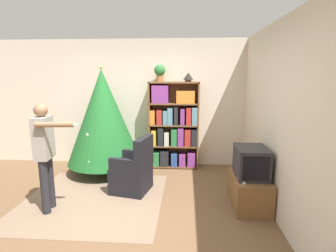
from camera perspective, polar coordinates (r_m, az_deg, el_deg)
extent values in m
plane|color=brown|center=(3.90, -9.77, -17.97)|extent=(14.00, 14.00, 0.00)
cube|color=beige|center=(5.55, -4.99, 4.97)|extent=(8.00, 0.10, 2.60)
cube|color=beige|center=(3.58, 24.20, 0.75)|extent=(0.10, 8.00, 2.60)
cube|color=#7F6651|center=(4.33, -15.83, -15.07)|extent=(2.09, 2.05, 0.01)
cube|color=brown|center=(5.36, -3.92, 0.19)|extent=(0.03, 0.33, 1.75)
cube|color=brown|center=(5.31, 6.50, 0.06)|extent=(0.03, 0.33, 1.75)
cube|color=brown|center=(5.22, 1.31, 9.45)|extent=(1.00, 0.33, 0.03)
cube|color=brown|center=(5.47, 1.35, 0.44)|extent=(1.00, 0.01, 1.75)
cube|color=brown|center=(5.54, 1.23, -8.51)|extent=(0.97, 0.33, 0.03)
cube|color=#2D7A42|center=(5.48, -2.59, -7.01)|extent=(0.14, 0.26, 0.28)
cube|color=#232328|center=(5.47, -0.71, -6.85)|extent=(0.17, 0.29, 0.31)
cube|color=#284C93|center=(5.45, 1.38, -7.21)|extent=(0.12, 0.24, 0.26)
cube|color=#843889|center=(5.48, 3.14, -7.18)|extent=(0.13, 0.31, 0.25)
cube|color=#843889|center=(5.44, 5.08, -7.17)|extent=(0.15, 0.24, 0.28)
cube|color=brown|center=(5.41, 1.25, -4.20)|extent=(0.97, 0.33, 0.03)
cube|color=gold|center=(5.39, -2.99, -2.42)|extent=(0.09, 0.31, 0.31)
cube|color=#232328|center=(5.37, -1.51, -2.16)|extent=(0.11, 0.31, 0.36)
cube|color=beige|center=(5.35, -0.25, -2.70)|extent=(0.09, 0.27, 0.27)
cube|color=#2D7A42|center=(5.35, 1.37, -2.35)|extent=(0.11, 0.30, 0.34)
cube|color=#843889|center=(5.32, 2.78, -2.29)|extent=(0.12, 0.25, 0.36)
cube|color=#B22D28|center=(5.32, 4.27, -2.46)|extent=(0.12, 0.25, 0.34)
cube|color=#232328|center=(5.31, 5.67, -2.49)|extent=(0.11, 0.24, 0.34)
cube|color=brown|center=(5.31, 1.27, 0.29)|extent=(0.97, 0.33, 0.03)
cube|color=orange|center=(5.29, -3.30, 1.94)|extent=(0.10, 0.27, 0.28)
cube|color=#B22D28|center=(5.28, -1.80, 1.99)|extent=(0.10, 0.29, 0.29)
cube|color=#5B899E|center=(5.25, -0.57, 1.85)|extent=(0.09, 0.24, 0.28)
cube|color=#5B899E|center=(5.25, 0.50, 2.19)|extent=(0.10, 0.26, 0.34)
cube|color=#232328|center=(5.23, 1.77, 2.27)|extent=(0.07, 0.25, 0.36)
cube|color=#843889|center=(5.26, 3.19, 2.12)|extent=(0.08, 0.31, 0.32)
cube|color=#B22D28|center=(5.26, 4.52, 2.22)|extent=(0.10, 0.31, 0.34)
cube|color=#5B899E|center=(5.24, 5.78, 2.20)|extent=(0.10, 0.27, 0.35)
cube|color=brown|center=(5.25, 1.29, 4.91)|extent=(0.97, 0.33, 0.03)
cube|color=#843889|center=(5.23, -1.66, 6.95)|extent=(0.32, 0.29, 0.35)
cube|color=orange|center=(5.21, 3.85, 6.35)|extent=(0.36, 0.30, 0.24)
cube|color=brown|center=(4.07, 17.27, -13.41)|extent=(0.49, 0.79, 0.46)
cube|color=#28282D|center=(3.91, 17.64, -7.48)|extent=(0.42, 0.54, 0.43)
cube|color=black|center=(3.66, 18.64, -8.81)|extent=(0.34, 0.01, 0.33)
cube|color=white|center=(3.73, 16.09, -11.58)|extent=(0.04, 0.12, 0.02)
cylinder|color=#4C3323|center=(5.38, -13.39, -9.17)|extent=(0.36, 0.36, 0.10)
cylinder|color=brown|center=(5.35, -13.45, -8.06)|extent=(0.08, 0.08, 0.12)
cone|color=#1E6028|center=(5.12, -13.91, 2.02)|extent=(1.40, 1.40, 1.77)
sphere|color=#B74C93|center=(5.27, -17.18, 2.11)|extent=(0.05, 0.05, 0.05)
sphere|color=#335BB2|center=(5.38, -12.49, 3.32)|extent=(0.07, 0.07, 0.07)
sphere|color=silver|center=(4.77, -16.71, -7.45)|extent=(0.06, 0.06, 0.06)
sphere|color=silver|center=(5.48, -9.71, -1.39)|extent=(0.05, 0.05, 0.05)
sphere|color=#B74C93|center=(4.73, -12.07, -5.59)|extent=(0.04, 0.04, 0.04)
sphere|color=silver|center=(4.85, -17.05, -1.87)|extent=(0.07, 0.07, 0.07)
sphere|color=#E5CC4C|center=(5.07, -14.40, 12.32)|extent=(0.07, 0.07, 0.07)
cube|color=black|center=(4.42, -7.99, -11.27)|extent=(0.67, 0.67, 0.42)
cube|color=black|center=(4.18, -5.27, -5.83)|extent=(0.24, 0.57, 0.50)
cube|color=black|center=(4.52, -6.84, -6.55)|extent=(0.51, 0.19, 0.20)
cube|color=black|center=(4.11, -9.50, -8.44)|extent=(0.51, 0.19, 0.20)
cylinder|color=#232328|center=(4.17, -24.28, -11.04)|extent=(0.11, 0.11, 0.76)
cylinder|color=#232328|center=(4.02, -25.25, -11.96)|extent=(0.11, 0.11, 0.76)
cube|color=gray|center=(3.90, -25.54, -2.34)|extent=(0.21, 0.34, 0.57)
cylinder|color=#8C6647|center=(4.08, -24.41, -2.10)|extent=(0.07, 0.07, 0.46)
cylinder|color=#8C6647|center=(3.59, -23.54, 0.29)|extent=(0.48, 0.12, 0.07)
cube|color=white|center=(3.50, -19.89, 0.32)|extent=(0.11, 0.05, 0.03)
sphere|color=#8C6647|center=(3.84, -25.99, 3.10)|extent=(0.17, 0.17, 0.17)
cylinder|color=#935B38|center=(5.24, -1.80, 10.27)|extent=(0.14, 0.14, 0.12)
sphere|color=#2D7033|center=(5.24, -1.81, 12.01)|extent=(0.22, 0.22, 0.22)
cylinder|color=#473828|center=(5.21, 4.43, 9.80)|extent=(0.12, 0.12, 0.04)
cone|color=black|center=(5.21, 4.45, 10.79)|extent=(0.20, 0.20, 0.14)
cube|color=#2D7A42|center=(5.01, -10.19, -11.06)|extent=(0.21, 0.14, 0.02)
cube|color=gold|center=(5.01, -10.22, -10.76)|extent=(0.21, 0.19, 0.03)
cube|color=#5B899E|center=(5.00, -10.16, -10.46)|extent=(0.21, 0.16, 0.03)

